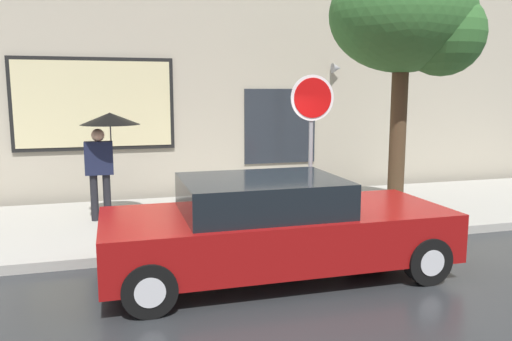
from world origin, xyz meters
TOP-DOWN VIEW (x-y plane):
  - ground_plane at (0.00, 0.00)m, footprint 60.00×60.00m
  - sidewalk at (0.00, 3.00)m, footprint 20.00×4.00m
  - building_facade at (-0.02, 5.50)m, footprint 20.00×0.67m
  - parked_car at (0.09, 0.01)m, footprint 4.73×1.94m
  - pedestrian_with_umbrella at (-2.11, 3.26)m, footprint 1.09×1.09m
  - street_tree at (3.19, 1.76)m, footprint 2.69×2.28m
  - stop_sign at (1.21, 1.46)m, footprint 0.76×0.10m

SIDE VIEW (x-z plane):
  - ground_plane at x=0.00m, z-range 0.00..0.00m
  - sidewalk at x=0.00m, z-range 0.00..0.15m
  - parked_car at x=0.09m, z-range 0.00..1.38m
  - pedestrian_with_umbrella at x=-2.11m, z-range 0.77..2.77m
  - stop_sign at x=1.21m, z-range 0.70..3.36m
  - building_facade at x=-0.02m, z-range -0.02..6.98m
  - street_tree at x=3.19m, z-range 1.40..6.14m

